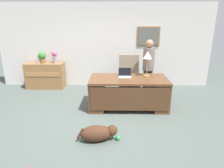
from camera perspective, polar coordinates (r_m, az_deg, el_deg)
ground_plane at (r=4.54m, az=-3.57°, el=-10.20°), size 12.00×12.00×0.00m
back_wall at (r=6.66m, az=-2.00°, el=11.03°), size 7.00×0.16×2.70m
desk at (r=5.01m, az=4.75°, el=-2.23°), size 1.94×0.99×0.77m
credenza at (r=6.88m, az=-18.67°, el=2.37°), size 1.22×0.50×0.83m
armchair at (r=5.97m, az=4.91°, el=1.98°), size 0.60×0.59×1.18m
person_standing at (r=5.75m, az=10.41°, el=4.57°), size 0.32×0.32×1.65m
dog_lying at (r=3.75m, az=-3.96°, el=-13.96°), size 0.76×0.38×0.30m
laptop at (r=5.02m, az=3.73°, el=2.68°), size 0.32×0.22×0.22m
desk_lamp at (r=5.07m, az=10.22°, el=7.78°), size 0.22×0.22×0.64m
vase_with_flowers at (r=6.63m, az=-16.30°, el=7.73°), size 0.17×0.17×0.39m
vase_empty at (r=6.81m, az=-20.32°, el=6.81°), size 0.11×0.11×0.27m
potted_plant at (r=6.77m, az=-19.56°, el=7.38°), size 0.24×0.24×0.36m
dog_toy_ball at (r=3.82m, az=1.72°, el=-15.25°), size 0.09×0.09×0.09m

